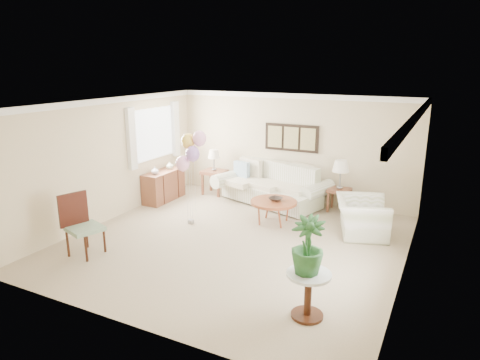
{
  "coord_description": "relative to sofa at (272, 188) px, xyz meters",
  "views": [
    {
      "loc": [
        3.47,
        -6.69,
        3.28
      ],
      "look_at": [
        -0.2,
        0.6,
        1.05
      ],
      "focal_mm": 32.0,
      "sensor_mm": 36.0,
      "label": 1
    }
  ],
  "objects": [
    {
      "name": "balloon_cluster",
      "position": [
        -0.96,
        -2.04,
        1.21
      ],
      "size": [
        0.57,
        0.49,
        1.98
      ],
      "color": "gray",
      "rests_on": "ground"
    },
    {
      "name": "credenza",
      "position": [
        -2.48,
        -0.99,
        -0.01
      ],
      "size": [
        0.46,
        1.2,
        0.74
      ],
      "color": "brown",
      "rests_on": "ground"
    },
    {
      "name": "vase_sage",
      "position": [
        -2.46,
        -0.74,
        0.45
      ],
      "size": [
        0.24,
        0.24,
        0.19
      ],
      "primitive_type": "imported",
      "rotation": [
        0.0,
        0.0,
        -0.43
      ],
      "color": "#B1BEA2",
      "rests_on": "credenza"
    },
    {
      "name": "sofa",
      "position": [
        0.0,
        0.0,
        0.0
      ],
      "size": [
        2.92,
        1.66,
        0.98
      ],
      "color": "silver",
      "rests_on": "ground"
    },
    {
      "name": "wall_art_triptych",
      "position": [
        0.28,
        0.47,
        1.17
      ],
      "size": [
        1.35,
        0.06,
        0.65
      ],
      "color": "black",
      "rests_on": "ground"
    },
    {
      "name": "lamp_left",
      "position": [
        -1.62,
        0.02,
        0.66
      ],
      "size": [
        0.31,
        0.31,
        0.54
      ],
      "color": "gray",
      "rests_on": "end_table_left"
    },
    {
      "name": "lamp_right",
      "position": [
        1.59,
        0.13,
        0.66
      ],
      "size": [
        0.38,
        0.38,
        0.67
      ],
      "color": "gray",
      "rests_on": "end_table_right"
    },
    {
      "name": "side_table",
      "position": [
        2.29,
        -4.27,
        0.1
      ],
      "size": [
        0.59,
        0.59,
        0.64
      ],
      "color": "silver",
      "rests_on": "ground"
    },
    {
      "name": "vase_white",
      "position": [
        -2.46,
        -1.33,
        0.45
      ],
      "size": [
        0.22,
        0.22,
        0.18
      ],
      "primitive_type": "imported",
      "rotation": [
        0.0,
        0.0,
        0.28
      ],
      "color": "silver",
      "rests_on": "credenza"
    },
    {
      "name": "room_shell",
      "position": [
        0.17,
        -2.4,
        1.24
      ],
      "size": [
        6.04,
        6.04,
        2.6
      ],
      "color": "beige",
      "rests_on": "ground"
    },
    {
      "name": "end_table_right",
      "position": [
        1.59,
        0.13,
        0.07
      ],
      "size": [
        0.49,
        0.45,
        0.54
      ],
      "color": "brown",
      "rests_on": "ground"
    },
    {
      "name": "decor_bowl",
      "position": [
        0.58,
        -1.21,
        0.14
      ],
      "size": [
        0.32,
        0.32,
        0.07
      ],
      "primitive_type": "imported",
      "rotation": [
        0.0,
        0.0,
        -0.18
      ],
      "color": "black",
      "rests_on": "coffee_table"
    },
    {
      "name": "coffee_table",
      "position": [
        0.55,
        -1.25,
        0.07
      ],
      "size": [
        0.98,
        0.98,
        0.49
      ],
      "color": "brown",
      "rests_on": "ground"
    },
    {
      "name": "accent_chair",
      "position": [
        -1.9,
        -4.16,
        0.19
      ],
      "size": [
        0.68,
        0.68,
        1.11
      ],
      "color": "gray",
      "rests_on": "ground"
    },
    {
      "name": "armchair",
      "position": [
        2.33,
        -1.03,
        -0.03
      ],
      "size": [
        1.25,
        1.34,
        0.72
      ],
      "primitive_type": "imported",
      "rotation": [
        0.0,
        0.0,
        1.87
      ],
      "color": "silver",
      "rests_on": "ground"
    },
    {
      "name": "potted_plant",
      "position": [
        2.25,
        -4.28,
        0.64
      ],
      "size": [
        0.46,
        0.46,
        0.77
      ],
      "primitive_type": "imported",
      "rotation": [
        0.0,
        0.0,
        0.07
      ],
      "color": "#204720",
      "rests_on": "side_table"
    },
    {
      "name": "end_table_left",
      "position": [
        -1.62,
        0.02,
        0.14
      ],
      "size": [
        0.58,
        0.52,
        0.63
      ],
      "color": "brown",
      "rests_on": "ground"
    },
    {
      "name": "ground_plane",
      "position": [
        0.28,
        -2.49,
        -0.38
      ],
      "size": [
        6.0,
        6.0,
        0.0
      ],
      "primitive_type": "plane",
      "color": "tan"
    }
  ]
}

